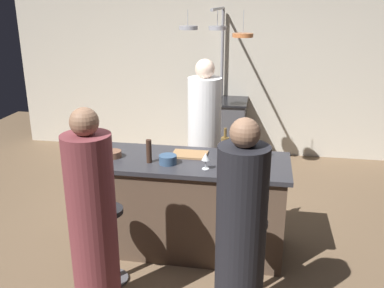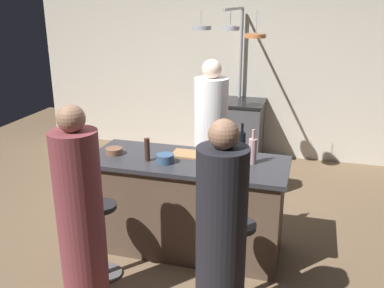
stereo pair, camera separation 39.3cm
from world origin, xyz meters
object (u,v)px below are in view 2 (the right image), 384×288
stove_range (235,131)px  wine_glass_by_chef (201,158)px  wine_bottle_rose (253,151)px  chef (211,143)px  guest_left (81,220)px  wine_bottle_dark (242,143)px  guest_right (221,243)px  bar_stool_left (103,237)px  wine_bottle_amber (223,150)px  pepper_mill (147,150)px  cutting_board (189,154)px  mixing_bowl_wooden (114,151)px  wine_glass_near_right_guest (220,156)px  bar_stool_right (238,258)px  mixing_bowl_blue (165,159)px

stove_range → wine_glass_by_chef: 2.71m
wine_bottle_rose → chef: bearing=126.1°
stove_range → wine_bottle_rose: wine_bottle_rose is taller
stove_range → guest_left: size_ratio=0.55×
wine_bottle_dark → guest_right: bearing=-86.1°
guest_right → bar_stool_left: bearing=160.1°
wine_bottle_amber → stove_range: bearing=97.4°
stove_range → pepper_mill: bearing=-97.4°
cutting_board → wine_bottle_dark: (0.46, 0.14, 0.11)m
chef → mixing_bowl_wooden: chef is taller
stove_range → pepper_mill: pepper_mill is taller
chef → wine_glass_by_chef: bearing=-81.2°
wine_bottle_rose → wine_bottle_dark: size_ratio=1.01×
chef → wine_glass_near_right_guest: bearing=-72.2°
bar_stool_right → cutting_board: bearing=129.2°
chef → mixing_bowl_blue: size_ratio=10.86×
pepper_mill → wine_bottle_dark: bearing=25.8°
wine_glass_by_chef → chef: bearing=98.8°
chef → guest_left: chef is taller
guest_left → wine_glass_near_right_guest: (0.83, 0.90, 0.26)m
bar_stool_left → mixing_bowl_wooden: (-0.14, 0.57, 0.55)m
wine_glass_by_chef → wine_glass_near_right_guest: size_ratio=1.00×
cutting_board → bar_stool_right: bearing=-50.8°
chef → wine_bottle_dark: size_ratio=5.53×
stove_range → wine_bottle_amber: (0.32, -2.42, 0.57)m
wine_bottle_rose → wine_glass_by_chef: (-0.40, -0.26, -0.01)m
cutting_board → mixing_bowl_wooden: mixing_bowl_wooden is taller
bar_stool_right → mixing_bowl_wooden: (-1.28, 0.57, 0.55)m
guest_left → bar_stool_right: size_ratio=2.37×
wine_bottle_dark → chef: bearing=126.6°
cutting_board → chef: bearing=87.5°
chef → cutting_board: chef is taller
bar_stool_right → wine_glass_near_right_guest: wine_glass_near_right_guest is taller
mixing_bowl_wooden → guest_right: bearing=-38.2°
guest_right → pepper_mill: bearing=134.1°
wine_bottle_amber → wine_glass_by_chef: wine_bottle_amber is taller
stove_range → cutting_board: 2.38m
wine_bottle_rose → wine_bottle_amber: wine_bottle_rose is taller
cutting_board → wine_glass_by_chef: wine_glass_by_chef is taller
bar_stool_left → wine_glass_by_chef: wine_glass_by_chef is taller
bar_stool_left → wine_glass_by_chef: 1.06m
bar_stool_left → mixing_bowl_blue: bearing=51.7°
bar_stool_left → cutting_board: cutting_board is taller
wine_glass_near_right_guest → mixing_bowl_blue: bearing=-178.4°
guest_right → wine_glass_by_chef: bearing=113.4°
wine_glass_by_chef → guest_right: bearing=-66.6°
wine_bottle_rose → guest_right: bearing=-92.1°
wine_bottle_rose → wine_glass_by_chef: 0.47m
bar_stool_right → guest_right: (-0.06, -0.40, 0.36)m
mixing_bowl_wooden → bar_stool_right: bearing=-24.0°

